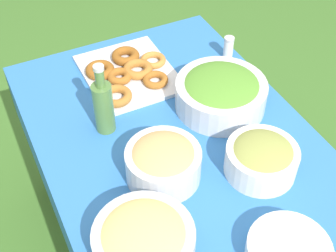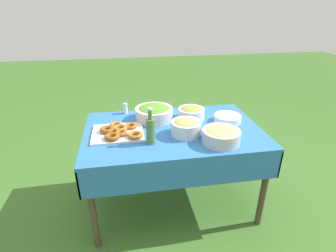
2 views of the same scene
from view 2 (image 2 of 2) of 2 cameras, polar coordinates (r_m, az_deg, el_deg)
name	(u,v)px [view 2 (image 2 of 2)]	position (r m, az deg, el deg)	size (l,w,h in m)	color
ground_plane	(172,200)	(2.57, 0.96, -15.83)	(14.00, 14.00, 0.00)	#3D6B28
picnic_table	(173,139)	(2.19, 1.09, -2.88)	(1.43, 0.92, 0.75)	#2D6BB2
salad_bowl	(154,112)	(2.30, -3.04, 2.97)	(0.33, 0.33, 0.13)	silver
pasta_bowl	(221,135)	(1.96, 11.51, -1.91)	(0.28, 0.28, 0.12)	#B2B7BC
donut_platter	(119,132)	(2.09, -10.64, -1.25)	(0.41, 0.37, 0.05)	silver
plate_stack	(228,118)	(2.33, 12.85, 1.63)	(0.23, 0.23, 0.06)	white
olive_oil_bottle	(151,130)	(1.89, -3.80, -0.84)	(0.07, 0.07, 0.27)	#4C7238
bread_bowl	(186,127)	(2.03, 3.96, -0.15)	(0.24, 0.24, 0.13)	silver
olive_bowl	(191,112)	(2.32, 5.10, 2.95)	(0.23, 0.23, 0.12)	silver
salt_shaker	(125,108)	(2.46, -9.27, 3.81)	(0.04, 0.04, 0.10)	white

